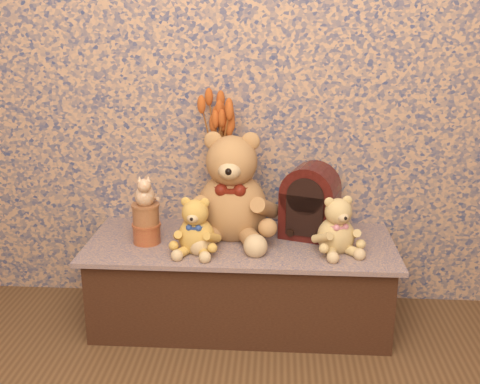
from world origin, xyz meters
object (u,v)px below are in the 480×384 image
at_px(biscuit_tin_lower, 147,233).
at_px(teddy_small, 337,222).
at_px(teddy_large, 232,181).
at_px(cat_figurine, 144,189).
at_px(cathedral_radio, 310,201).
at_px(ceramic_vase, 220,208).
at_px(teddy_medium, 196,222).

bearing_deg(biscuit_tin_lower, teddy_small, -2.62).
xyz_separation_m(teddy_large, cat_figurine, (-0.36, -0.10, -0.01)).
bearing_deg(cat_figurine, teddy_small, -15.64).
relative_size(teddy_large, cathedral_radio, 1.55).
xyz_separation_m(ceramic_vase, cat_figurine, (-0.30, -0.19, 0.14)).
bearing_deg(cathedral_radio, ceramic_vase, -171.77).
bearing_deg(teddy_large, cat_figurine, -162.64).
bearing_deg(teddy_medium, teddy_small, 9.05).
distance_m(teddy_large, biscuit_tin_lower, 0.43).
bearing_deg(cat_figurine, cathedral_radio, -3.09).
height_order(ceramic_vase, biscuit_tin_lower, ceramic_vase).
bearing_deg(biscuit_tin_lower, cat_figurine, 0.00).
bearing_deg(teddy_medium, cathedral_radio, 27.85).
distance_m(teddy_small, ceramic_vase, 0.55).
relative_size(cathedral_radio, biscuit_tin_lower, 2.80).
height_order(ceramic_vase, cat_figurine, cat_figurine).
xyz_separation_m(teddy_large, ceramic_vase, (-0.06, 0.09, -0.16)).
bearing_deg(ceramic_vase, teddy_medium, -105.41).
height_order(teddy_large, cat_figurine, teddy_large).
bearing_deg(teddy_medium, teddy_large, 58.28).
bearing_deg(teddy_small, teddy_medium, 164.51).
xyz_separation_m(teddy_large, biscuit_tin_lower, (-0.36, -0.10, -0.21)).
relative_size(teddy_medium, teddy_small, 0.99).
bearing_deg(teddy_large, biscuit_tin_lower, -162.64).
xyz_separation_m(cathedral_radio, cat_figurine, (-0.70, -0.12, 0.08)).
bearing_deg(teddy_large, cathedral_radio, 4.33).
xyz_separation_m(cathedral_radio, biscuit_tin_lower, (-0.70, -0.12, -0.12)).
distance_m(teddy_small, biscuit_tin_lower, 0.80).
relative_size(teddy_small, ceramic_vase, 1.34).
height_order(cathedral_radio, biscuit_tin_lower, cathedral_radio).
bearing_deg(cat_figurine, teddy_medium, -31.80).
bearing_deg(cat_figurine, biscuit_tin_lower, 0.00).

